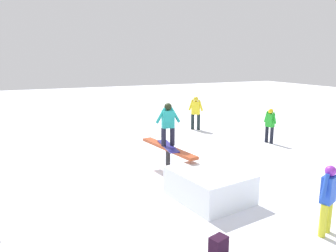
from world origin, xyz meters
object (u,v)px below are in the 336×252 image
object	(u,v)px
bystander_green	(270,124)
loose_snowboard_white	(147,135)
bystander_yellow	(196,111)
main_rider_on_rail	(168,126)
rail_feature	(168,151)
backpack_on_snow	(219,246)
bystander_blue	(328,196)

from	to	relation	value
bystander_green	loose_snowboard_white	size ratio (longest dim) A/B	0.99
bystander_green	bystander_yellow	bearing A→B (deg)	-165.73
main_rider_on_rail	loose_snowboard_white	xyz separation A→B (m)	(5.02, -1.27, -1.49)
bystander_yellow	bystander_green	size ratio (longest dim) A/B	1.13
bystander_green	rail_feature	bearing A→B (deg)	-80.46
bystander_yellow	backpack_on_snow	bearing A→B (deg)	107.96
loose_snowboard_white	bystander_green	bearing A→B (deg)	2.28
main_rider_on_rail	bystander_blue	size ratio (longest dim) A/B	1.01
loose_snowboard_white	bystander_yellow	bearing A→B (deg)	45.05
main_rider_on_rail	bystander_blue	distance (m)	4.46
rail_feature	bystander_blue	size ratio (longest dim) A/B	1.80
bystander_blue	bystander_green	bearing A→B (deg)	37.18
main_rider_on_rail	bystander_green	size ratio (longest dim) A/B	1.01
bystander_blue	backpack_on_snow	distance (m)	2.36
bystander_yellow	loose_snowboard_white	xyz separation A→B (m)	(-0.16, 2.55, -0.88)
rail_feature	loose_snowboard_white	world-z (taller)	rail_feature
rail_feature	bystander_yellow	bearing A→B (deg)	-44.57
bystander_yellow	loose_snowboard_white	size ratio (longest dim) A/B	1.13
bystander_blue	loose_snowboard_white	xyz separation A→B (m)	(9.18, 0.18, -0.77)
bystander_green	loose_snowboard_white	bearing A→B (deg)	-137.96
main_rider_on_rail	bystander_green	xyz separation A→B (m)	(1.75, -5.28, -0.71)
main_rider_on_rail	rail_feature	bearing A→B (deg)	0.00
bystander_yellow	bystander_green	bearing A→B (deg)	158.14
bystander_green	loose_snowboard_white	world-z (taller)	bystander_green
bystander_green	bystander_blue	bearing A→B (deg)	-41.81
rail_feature	bystander_blue	world-z (taller)	bystander_blue
backpack_on_snow	loose_snowboard_white	bearing A→B (deg)	60.24
bystander_blue	backpack_on_snow	xyz separation A→B (m)	(0.28, 2.26, -0.61)
rail_feature	bystander_yellow	size ratio (longest dim) A/B	1.59
bystander_green	main_rider_on_rail	bearing A→B (deg)	-80.46
bystander_yellow	main_rider_on_rail	bearing A→B (deg)	98.64
rail_feature	bystander_green	xyz separation A→B (m)	(1.75, -5.28, 0.03)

